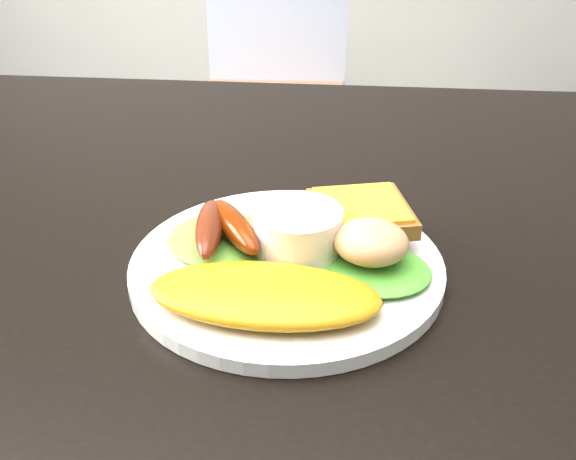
{
  "coord_description": "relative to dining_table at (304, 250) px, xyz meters",
  "views": [
    {
      "loc": [
        0.03,
        -0.5,
        1.03
      ],
      "look_at": [
        -0.01,
        -0.06,
        0.78
      ],
      "focal_mm": 42.0,
      "sensor_mm": 36.0,
      "label": 1
    }
  ],
  "objects": [
    {
      "name": "sausage_b",
      "position": [
        -0.05,
        -0.06,
        0.05
      ],
      "size": [
        0.06,
        0.08,
        0.02
      ],
      "primitive_type": "ellipsoid",
      "rotation": [
        0.0,
        0.0,
        0.53
      ],
      "color": "#6F2800",
      "rests_on": "lettuce_left"
    },
    {
      "name": "toast_a",
      "position": [
        0.02,
        -0.01,
        0.04
      ],
      "size": [
        0.09,
        0.09,
        0.01
      ],
      "primitive_type": "cube",
      "rotation": [
        0.0,
        0.0,
        0.43
      ],
      "color": "olive",
      "rests_on": "plate"
    },
    {
      "name": "lettuce_left",
      "position": [
        -0.06,
        -0.05,
        0.04
      ],
      "size": [
        0.12,
        0.11,
        0.01
      ],
      "primitive_type": "ellipsoid",
      "rotation": [
        0.0,
        0.0,
        -0.39
      ],
      "color": "green",
      "rests_on": "plate"
    },
    {
      "name": "toast_b",
      "position": [
        0.05,
        -0.03,
        0.05
      ],
      "size": [
        0.09,
        0.09,
        0.01
      ],
      "primitive_type": "cube",
      "rotation": [
        0.0,
        0.0,
        0.25
      ],
      "color": "olive",
      "rests_on": "toast_a"
    },
    {
      "name": "fork",
      "position": [
        -0.04,
        -0.07,
        0.03
      ],
      "size": [
        0.13,
        0.06,
        0.0
      ],
      "primitive_type": "cube",
      "rotation": [
        0.0,
        0.0,
        -0.35
      ],
      "color": "#ADAFB7",
      "rests_on": "plate"
    },
    {
      "name": "omelette",
      "position": [
        -0.02,
        -0.13,
        0.04
      ],
      "size": [
        0.16,
        0.08,
        0.02
      ],
      "primitive_type": "ellipsoid",
      "rotation": [
        0.0,
        0.0,
        -0.04
      ],
      "color": "#D2980F",
      "rests_on": "plate"
    },
    {
      "name": "plate",
      "position": [
        -0.01,
        -0.07,
        0.03
      ],
      "size": [
        0.24,
        0.24,
        0.01
      ],
      "primitive_type": "cylinder",
      "color": "white",
      "rests_on": "dining_table"
    },
    {
      "name": "sausage_a",
      "position": [
        -0.07,
        -0.06,
        0.05
      ],
      "size": [
        0.03,
        0.09,
        0.02
      ],
      "primitive_type": "ellipsoid",
      "rotation": [
        0.0,
        0.0,
        0.13
      ],
      "color": "maroon",
      "rests_on": "lettuce_left"
    },
    {
      "name": "dining_chair",
      "position": [
        -0.17,
        1.15,
        -0.28
      ],
      "size": [
        0.39,
        0.39,
        0.04
      ],
      "primitive_type": "cube",
      "rotation": [
        0.0,
        0.0,
        0.04
      ],
      "color": "tan",
      "rests_on": "ground"
    },
    {
      "name": "ramekin",
      "position": [
        -0.0,
        -0.06,
        0.05
      ],
      "size": [
        0.09,
        0.09,
        0.04
      ],
      "primitive_type": "cylinder",
      "rotation": [
        0.0,
        0.0,
        0.38
      ],
      "color": "white",
      "rests_on": "plate"
    },
    {
      "name": "dining_table",
      "position": [
        0.0,
        0.0,
        0.0
      ],
      "size": [
        1.2,
        0.8,
        0.04
      ],
      "primitive_type": "cube",
      "color": "black",
      "rests_on": "ground"
    },
    {
      "name": "lettuce_right",
      "position": [
        0.06,
        -0.08,
        0.04
      ],
      "size": [
        0.09,
        0.08,
        0.01
      ],
      "primitive_type": "ellipsoid",
      "rotation": [
        0.0,
        0.0,
        -0.16
      ],
      "color": "#38901F",
      "rests_on": "plate"
    },
    {
      "name": "potato_salad",
      "position": [
        0.05,
        -0.08,
        0.06
      ],
      "size": [
        0.06,
        0.06,
        0.03
      ],
      "primitive_type": "ellipsoid",
      "rotation": [
        0.0,
        0.0,
        -0.2
      ],
      "color": "beige",
      "rests_on": "lettuce_right"
    }
  ]
}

